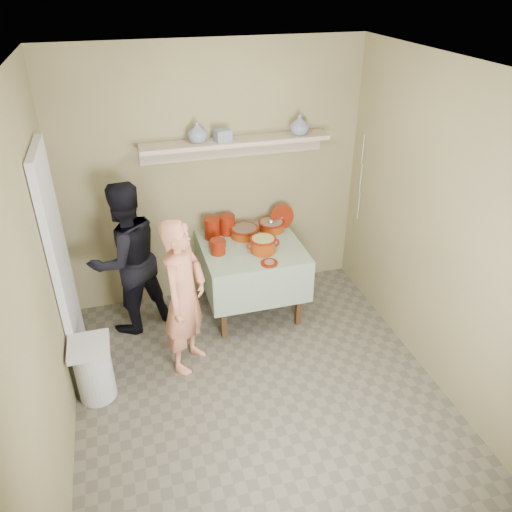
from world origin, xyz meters
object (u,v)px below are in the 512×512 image
object	(u,v)px
person_helper	(127,259)
cazuela_rice	(263,244)
person_cook	(184,297)
serving_table	(251,255)
trash_bin	(94,370)

from	to	relation	value
person_helper	cazuela_rice	world-z (taller)	person_helper
person_cook	serving_table	size ratio (longest dim) A/B	1.48
cazuela_rice	trash_bin	size ratio (longest dim) A/B	0.59
person_cook	person_helper	size ratio (longest dim) A/B	0.94
person_helper	cazuela_rice	distance (m)	1.29
person_cook	trash_bin	bearing A→B (deg)	139.48
person_cook	cazuela_rice	size ratio (longest dim) A/B	4.35
person_helper	serving_table	size ratio (longest dim) A/B	1.56
serving_table	trash_bin	size ratio (longest dim) A/B	1.74
person_helper	cazuela_rice	bearing A→B (deg)	144.24
person_helper	serving_table	distance (m)	1.20
trash_bin	serving_table	bearing A→B (deg)	28.30
cazuela_rice	trash_bin	bearing A→B (deg)	-157.26
trash_bin	person_cook	bearing A→B (deg)	13.91
person_helper	serving_table	xyz separation A→B (m)	(1.19, -0.06, -0.12)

